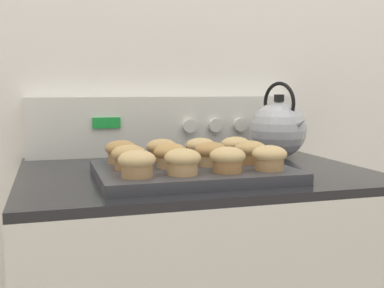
# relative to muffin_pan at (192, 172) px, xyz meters

# --- Properties ---
(wall_back) EXTENTS (8.00, 0.05, 2.40)m
(wall_back) POSITION_rel_muffin_pan_xyz_m (0.03, 0.42, 0.29)
(wall_back) COLOR white
(wall_back) RESTS_ON ground_plane
(control_panel) EXTENTS (0.78, 0.07, 0.17)m
(control_panel) POSITION_rel_muffin_pan_xyz_m (0.04, 0.37, 0.07)
(control_panel) COLOR silver
(control_panel) RESTS_ON stove_range
(muffin_pan) EXTENTS (0.41, 0.32, 0.02)m
(muffin_pan) POSITION_rel_muffin_pan_xyz_m (0.00, 0.00, 0.00)
(muffin_pan) COLOR #38383D
(muffin_pan) RESTS_ON stove_range
(muffin_r0_c0) EXTENTS (0.07, 0.07, 0.05)m
(muffin_r0_c0) POSITION_rel_muffin_pan_xyz_m (-0.14, -0.09, 0.04)
(muffin_r0_c0) COLOR #A37A4C
(muffin_r0_c0) RESTS_ON muffin_pan
(muffin_r0_c1) EXTENTS (0.07, 0.07, 0.05)m
(muffin_r0_c1) POSITION_rel_muffin_pan_xyz_m (-0.05, -0.09, 0.04)
(muffin_r0_c1) COLOR tan
(muffin_r0_c1) RESTS_ON muffin_pan
(muffin_r0_c2) EXTENTS (0.07, 0.07, 0.05)m
(muffin_r0_c2) POSITION_rel_muffin_pan_xyz_m (0.05, -0.09, 0.04)
(muffin_r0_c2) COLOR olive
(muffin_r0_c2) RESTS_ON muffin_pan
(muffin_r0_c3) EXTENTS (0.07, 0.07, 0.05)m
(muffin_r0_c3) POSITION_rel_muffin_pan_xyz_m (0.14, -0.09, 0.04)
(muffin_r0_c3) COLOR #A37A4C
(muffin_r0_c3) RESTS_ON muffin_pan
(muffin_r1_c0) EXTENTS (0.07, 0.07, 0.05)m
(muffin_r1_c0) POSITION_rel_muffin_pan_xyz_m (-0.14, -0.00, 0.04)
(muffin_r1_c0) COLOR olive
(muffin_r1_c0) RESTS_ON muffin_pan
(muffin_r1_c1) EXTENTS (0.07, 0.07, 0.05)m
(muffin_r1_c1) POSITION_rel_muffin_pan_xyz_m (-0.05, -0.00, 0.04)
(muffin_r1_c1) COLOR tan
(muffin_r1_c1) RESTS_ON muffin_pan
(muffin_r1_c2) EXTENTS (0.07, 0.07, 0.05)m
(muffin_r1_c2) POSITION_rel_muffin_pan_xyz_m (0.04, 0.00, 0.04)
(muffin_r1_c2) COLOR tan
(muffin_r1_c2) RESTS_ON muffin_pan
(muffin_r1_c3) EXTENTS (0.07, 0.07, 0.05)m
(muffin_r1_c3) POSITION_rel_muffin_pan_xyz_m (0.14, 0.00, 0.04)
(muffin_r1_c3) COLOR olive
(muffin_r1_c3) RESTS_ON muffin_pan
(muffin_r2_c0) EXTENTS (0.07, 0.07, 0.05)m
(muffin_r2_c0) POSITION_rel_muffin_pan_xyz_m (-0.14, 0.09, 0.04)
(muffin_r2_c0) COLOR #A37A4C
(muffin_r2_c0) RESTS_ON muffin_pan
(muffin_r2_c1) EXTENTS (0.07, 0.07, 0.05)m
(muffin_r2_c1) POSITION_rel_muffin_pan_xyz_m (-0.04, 0.09, 0.04)
(muffin_r2_c1) COLOR olive
(muffin_r2_c1) RESTS_ON muffin_pan
(muffin_r2_c2) EXTENTS (0.07, 0.07, 0.05)m
(muffin_r2_c2) POSITION_rel_muffin_pan_xyz_m (0.05, 0.09, 0.04)
(muffin_r2_c2) COLOR tan
(muffin_r2_c2) RESTS_ON muffin_pan
(muffin_r2_c3) EXTENTS (0.07, 0.07, 0.05)m
(muffin_r2_c3) POSITION_rel_muffin_pan_xyz_m (0.14, 0.09, 0.04)
(muffin_r2_c3) COLOR olive
(muffin_r2_c3) RESTS_ON muffin_pan
(tea_kettle) EXTENTS (0.15, 0.18, 0.21)m
(tea_kettle) POSITION_rel_muffin_pan_xyz_m (0.31, 0.21, 0.07)
(tea_kettle) COLOR #ADAFB5
(tea_kettle) RESTS_ON stove_range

